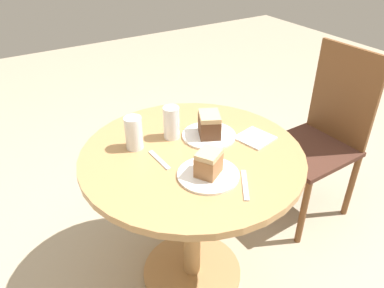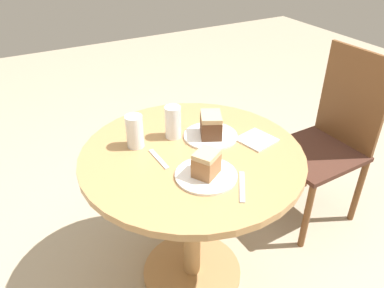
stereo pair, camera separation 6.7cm
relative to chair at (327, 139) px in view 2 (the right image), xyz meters
name	(u,v)px [view 2 (the right image)]	position (x,y,z in m)	size (l,w,h in m)	color
ground_plane	(192,272)	(0.07, -0.90, -0.50)	(8.00, 8.00, 0.00)	tan
table	(192,187)	(0.07, -0.90, 0.06)	(0.92, 0.92, 0.74)	tan
chair	(327,139)	(0.00, 0.00, 0.00)	(0.44, 0.47, 0.98)	brown
plate_near	(206,175)	(0.24, -0.93, 0.25)	(0.23, 0.23, 0.01)	white
plate_far	(211,136)	(0.00, -0.77, 0.25)	(0.23, 0.23, 0.01)	white
cake_slice_near	(206,164)	(0.24, -0.93, 0.30)	(0.11, 0.12, 0.10)	#9E6B42
cake_slice_far	(211,125)	(0.00, -0.77, 0.30)	(0.14, 0.13, 0.10)	brown
glass_lemonade	(135,133)	(-0.08, -1.08, 0.30)	(0.07, 0.07, 0.14)	beige
glass_water	(173,124)	(-0.08, -0.91, 0.30)	(0.07, 0.07, 0.14)	silver
napkin_stack	(257,140)	(0.13, -0.61, 0.24)	(0.17, 0.17, 0.01)	silver
fork	(242,186)	(0.36, -0.85, 0.24)	(0.15, 0.11, 0.00)	silver
spoon	(159,159)	(0.05, -1.04, 0.24)	(0.15, 0.02, 0.00)	silver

